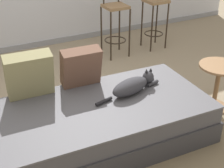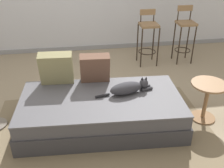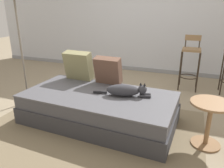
{
  "view_description": "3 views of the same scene",
  "coord_description": "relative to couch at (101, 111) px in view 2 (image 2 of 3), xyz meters",
  "views": [
    {
      "loc": [
        -1.02,
        -2.54,
        1.92
      ],
      "look_at": [
        0.15,
        -0.3,
        0.52
      ],
      "focal_mm": 50.0,
      "sensor_mm": 36.0,
      "label": 1
    },
    {
      "loc": [
        -0.27,
        -3.07,
        2.09
      ],
      "look_at": [
        0.15,
        -0.3,
        0.52
      ],
      "focal_mm": 42.0,
      "sensor_mm": 36.0,
      "label": 2
    },
    {
      "loc": [
        1.09,
        -2.8,
        1.47
      ],
      "look_at": [
        0.15,
        -0.3,
        0.52
      ],
      "focal_mm": 35.0,
      "sensor_mm": 36.0,
      "label": 3
    }
  ],
  "objects": [
    {
      "name": "wall_baseboard_trim",
      "position": [
        0.0,
        2.6,
        -0.16
      ],
      "size": [
        8.0,
        0.02,
        0.09
      ],
      "primitive_type": "cube",
      "color": "gray",
      "rests_on": "ground"
    },
    {
      "name": "cat",
      "position": [
        0.35,
        0.05,
        0.27
      ],
      "size": [
        0.74,
        0.26,
        0.19
      ],
      "color": "#333338",
      "rests_on": "couch"
    },
    {
      "name": "throw_pillow_middle",
      "position": [
        -0.03,
        0.41,
        0.4
      ],
      "size": [
        0.39,
        0.24,
        0.4
      ],
      "color": "brown",
      "rests_on": "couch"
    },
    {
      "name": "bar_stool_near_window",
      "position": [
        1.06,
        1.75,
        0.37
      ],
      "size": [
        0.33,
        0.33,
        0.99
      ],
      "color": "#2D2319",
      "rests_on": "ground"
    },
    {
      "name": "ground_plane",
      "position": [
        0.0,
        0.4,
        -0.2
      ],
      "size": [
        16.0,
        16.0,
        0.0
      ],
      "primitive_type": "plane",
      "color": "gray",
      "rests_on": "ground"
    },
    {
      "name": "couch",
      "position": [
        0.0,
        0.0,
        0.0
      ],
      "size": [
        2.03,
        1.12,
        0.4
      ],
      "color": "#353539",
      "rests_on": "ground"
    },
    {
      "name": "bar_stool_by_doorway",
      "position": [
        1.75,
        1.75,
        0.39
      ],
      "size": [
        0.32,
        0.32,
        1.03
      ],
      "color": "#2D2319",
      "rests_on": "ground"
    },
    {
      "name": "side_table",
      "position": [
        1.34,
        -0.07,
        0.14
      ],
      "size": [
        0.44,
        0.44,
        0.52
      ],
      "color": "olive",
      "rests_on": "ground"
    },
    {
      "name": "throw_pillow_corner",
      "position": [
        -0.52,
        0.44,
        0.42
      ],
      "size": [
        0.43,
        0.25,
        0.44
      ],
      "color": "#847F56",
      "rests_on": "couch"
    },
    {
      "name": "area_rug",
      "position": [
        0.0,
        -0.3,
        -0.2
      ],
      "size": [
        2.68,
        2.12,
        0.01
      ],
      "primitive_type": "cube",
      "color": "#75664C",
      "rests_on": "ground"
    }
  ]
}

